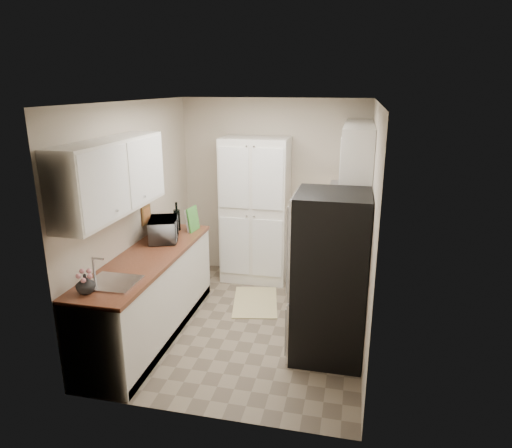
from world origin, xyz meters
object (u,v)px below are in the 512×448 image
refrigerator (330,277)px  wine_bottle (177,217)px  electric_range (336,280)px  microwave (164,229)px  pantry_cabinet (255,211)px  toaster_oven (339,217)px

refrigerator → wine_bottle: 2.16m
electric_range → wine_bottle: wine_bottle is taller
refrigerator → electric_range: bearing=87.5°
refrigerator → wine_bottle: bearing=155.4°
microwave → electric_range: bearing=-101.0°
pantry_cabinet → toaster_oven: 1.16m
refrigerator → toaster_oven: size_ratio=4.33×
pantry_cabinet → microwave: size_ratio=4.28×
electric_range → toaster_oven: size_ratio=2.88×
refrigerator → microwave: refrigerator is taller
electric_range → microwave: (-1.99, -0.30, 0.57)m
refrigerator → microwave: bearing=165.7°
pantry_cabinet → microwave: (-0.82, -1.23, 0.05)m
toaster_oven → microwave: bearing=-157.5°
refrigerator → microwave: (-1.96, 0.50, 0.20)m
toaster_oven → pantry_cabinet: bearing=165.5°
pantry_cabinet → refrigerator: pantry_cabinet is taller
electric_range → toaster_oven: 0.93m
pantry_cabinet → wine_bottle: size_ratio=6.14×
wine_bottle → toaster_oven: (1.96, 0.65, -0.05)m
wine_bottle → microwave: bearing=-90.7°
wine_bottle → electric_range: bearing=-2.8°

